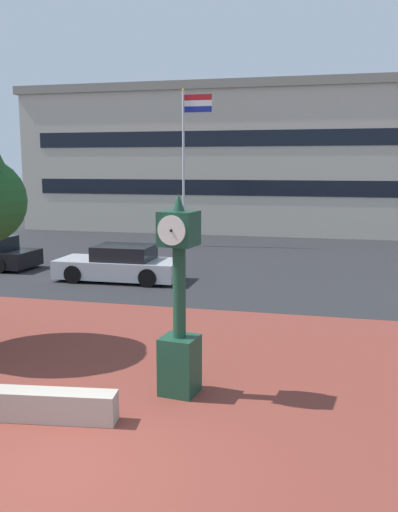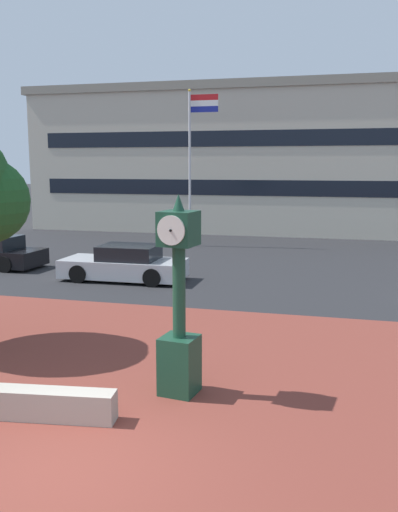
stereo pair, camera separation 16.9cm
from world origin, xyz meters
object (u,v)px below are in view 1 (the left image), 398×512
(street_clock, at_px, (179,312))
(flagpole_primary, at_px, (186,156))
(civic_building, at_px, (253,160))
(car_street_near, at_px, (120,265))

(street_clock, distance_m, flagpole_primary, 18.82)
(street_clock, height_order, flagpole_primary, flagpole_primary)
(street_clock, relative_size, civic_building, 0.13)
(street_clock, height_order, civic_building, civic_building)
(car_street_near, distance_m, flagpole_primary, 9.69)
(street_clock, bearing_deg, civic_building, 103.22)
(car_street_near, bearing_deg, civic_building, -5.79)
(car_street_near, height_order, civic_building, civic_building)
(car_street_near, bearing_deg, street_clock, -153.05)
(flagpole_primary, bearing_deg, civic_building, 81.52)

